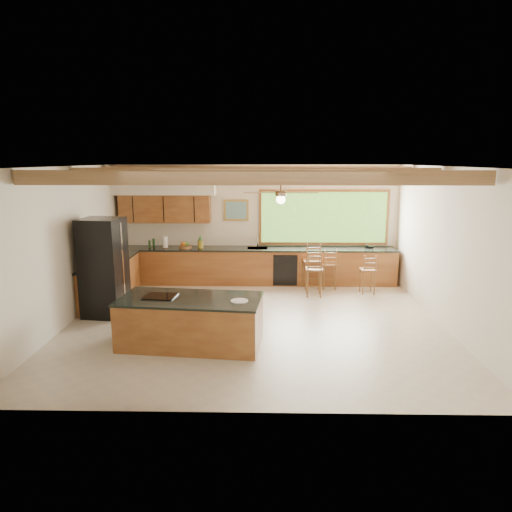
{
  "coord_description": "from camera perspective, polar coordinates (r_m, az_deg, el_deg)",
  "views": [
    {
      "loc": [
        0.2,
        -8.46,
        3.12
      ],
      "look_at": [
        0.01,
        0.8,
        1.16
      ],
      "focal_mm": 32.0,
      "sensor_mm": 36.0,
      "label": 1
    }
  ],
  "objects": [
    {
      "name": "bar_stool_d",
      "position": [
        11.03,
        13.87,
        -1.78
      ],
      "size": [
        0.36,
        0.36,
        0.96
      ],
      "rotation": [
        0.0,
        0.0,
        0.05
      ],
      "color": "brown",
      "rests_on": "ground"
    },
    {
      "name": "room_shell",
      "position": [
        9.16,
        -1.13,
        6.27
      ],
      "size": [
        7.27,
        6.54,
        3.02
      ],
      "color": "beige",
      "rests_on": "ground"
    },
    {
      "name": "counter_run",
      "position": [
        11.34,
        -4.01,
        -1.62
      ],
      "size": [
        7.12,
        3.1,
        1.26
      ],
      "color": "brown",
      "rests_on": "ground"
    },
    {
      "name": "bar_stool_c",
      "position": [
        11.25,
        9.15,
        -1.16
      ],
      "size": [
        0.37,
        0.37,
        1.01
      ],
      "rotation": [
        0.0,
        0.0,
        0.02
      ],
      "color": "brown",
      "rests_on": "ground"
    },
    {
      "name": "bar_stool_b",
      "position": [
        11.17,
        6.95,
        -0.73
      ],
      "size": [
        0.48,
        0.48,
        1.15
      ],
      "rotation": [
        0.0,
        0.0,
        0.17
      ],
      "color": "brown",
      "rests_on": "ground"
    },
    {
      "name": "bar_stool_a",
      "position": [
        10.57,
        7.31,
        -1.77
      ],
      "size": [
        0.4,
        0.4,
        1.06
      ],
      "rotation": [
        0.0,
        0.0,
        -0.04
      ],
      "color": "brown",
      "rests_on": "ground"
    },
    {
      "name": "ground",
      "position": [
        9.02,
        -0.16,
        -8.3
      ],
      "size": [
        7.2,
        7.2,
        0.0
      ],
      "primitive_type": "plane",
      "color": "#B9AD99",
      "rests_on": "ground"
    },
    {
      "name": "island",
      "position": [
        7.94,
        -8.15,
        -8.07
      ],
      "size": [
        2.5,
        1.37,
        0.85
      ],
      "rotation": [
        0.0,
        0.0,
        -0.1
      ],
      "color": "brown",
      "rests_on": "ground"
    },
    {
      "name": "refrigerator",
      "position": [
        9.67,
        -18.48,
        -1.37
      ],
      "size": [
        0.85,
        0.83,
        1.99
      ],
      "rotation": [
        0.0,
        0.0,
        -0.1
      ],
      "color": "black",
      "rests_on": "ground"
    }
  ]
}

